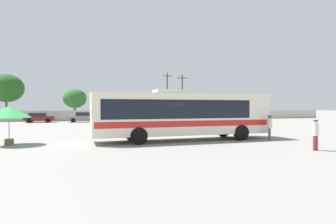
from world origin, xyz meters
TOP-DOWN VIEW (x-y plane):
  - ground_plane at (0.00, 10.00)m, footprint 300.00×300.00m
  - perimeter_wall at (0.00, 29.65)m, footprint 80.00×0.30m
  - coach_bus_cream_red at (1.34, 0.18)m, footprint 12.27×3.18m
  - attendant_by_bus_door at (7.21, -1.27)m, footprint 0.47×0.47m
  - passenger_waiting_on_apron at (6.75, -5.81)m, footprint 0.32×0.32m
  - vendor_umbrella_near_gate_green at (-9.26, 0.69)m, footprint 2.49×2.49m
  - parked_car_leftmost_maroon at (-11.99, 26.39)m, footprint 4.02×2.01m
  - parked_car_second_grey at (-5.80, 25.80)m, footprint 4.18×2.06m
  - parked_car_third_grey at (0.99, 26.81)m, footprint 4.43×2.03m
  - parked_car_rightmost_white at (6.42, 26.11)m, footprint 4.38×2.15m
  - utility_pole_near at (11.70, 31.57)m, footprint 1.80×0.24m
  - utility_pole_far at (8.99, 32.27)m, footprint 1.80×0.24m
  - roadside_tree_left at (-18.71, 35.75)m, footprint 5.71×5.71m
  - roadside_tree_midleft at (-7.42, 33.88)m, footprint 4.03×4.03m

SIDE VIEW (x-z plane):
  - ground_plane at x=0.00m, z-range 0.00..0.00m
  - parked_car_leftmost_maroon at x=-11.99m, z-range 0.05..1.45m
  - parked_car_rightmost_white at x=6.42m, z-range 0.05..1.49m
  - parked_car_second_grey at x=-5.80m, z-range 0.04..1.51m
  - parked_car_third_grey at x=0.99m, z-range 0.05..1.52m
  - perimeter_wall at x=0.00m, z-range 0.00..1.67m
  - passenger_waiting_on_apron at x=6.75m, z-range 0.11..1.70m
  - attendant_by_bus_door at x=7.21m, z-range 0.12..1.82m
  - coach_bus_cream_red at x=1.34m, z-range 0.12..3.52m
  - vendor_umbrella_near_gate_green at x=-9.26m, z-range 0.79..3.11m
  - roadside_tree_midleft at x=-7.42m, z-range 1.03..6.53m
  - utility_pole_near at x=11.70m, z-range 0.18..8.41m
  - utility_pole_far at x=8.99m, z-range 0.18..8.78m
  - roadside_tree_left at x=-18.71m, z-range 1.53..9.47m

